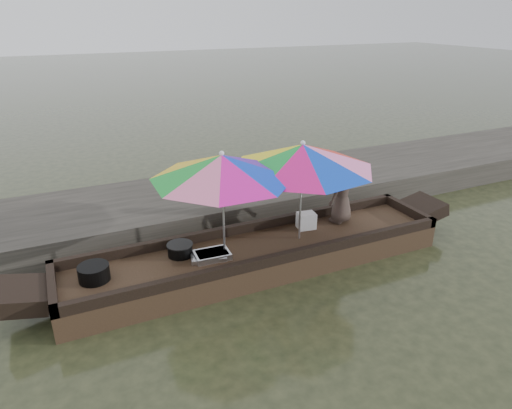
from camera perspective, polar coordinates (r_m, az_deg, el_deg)
name	(u,v)px	position (r m, az deg, el deg)	size (l,w,h in m)	color
water	(259,267)	(7.01, 0.35, -7.83)	(80.00, 80.00, 0.00)	#252A19
dock	(210,201)	(8.73, -5.78, 0.39)	(22.00, 2.20, 0.50)	#2D2B26
boat_hull	(259,257)	(6.93, 0.35, -6.59)	(5.80, 1.20, 0.35)	black
cooking_pot	(94,273)	(6.36, -19.60, -8.06)	(0.40, 0.40, 0.21)	black
tray_crayfish	(212,255)	(6.56, -5.51, -6.31)	(0.50, 0.34, 0.09)	silver
tray_scallop	(208,256)	(6.57, -5.98, -6.42)	(0.50, 0.34, 0.06)	silver
charcoal_grill	(180,250)	(6.67, -9.46, -5.64)	(0.35, 0.35, 0.17)	black
supply_bag	(306,221)	(7.40, 6.29, -2.01)	(0.28, 0.22, 0.26)	silver
vendor	(342,191)	(7.58, 10.71, 1.73)	(0.54, 0.35, 1.09)	#3F322B
umbrella_bow	(223,205)	(6.31, -4.12, -0.10)	(1.97, 1.97, 1.55)	red
umbrella_stern	(301,192)	(6.81, 5.64, 1.62)	(2.13, 2.13, 1.55)	red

